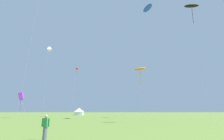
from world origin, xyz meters
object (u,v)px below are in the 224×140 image
at_px(kite_blue_parafoil, 148,8).
at_px(kite_white_delta, 49,49).
at_px(kite_purple_box, 22,96).
at_px(kite_red_parafoil, 78,69).
at_px(kite_orange_parafoil, 141,69).
at_px(person_spectator, 46,128).
at_px(kite_black_parafoil, 192,6).
at_px(festival_tent_left, 80,111).

height_order(kite_blue_parafoil, kite_white_delta, kite_blue_parafoil).
distance_m(kite_purple_box, kite_red_parafoil, 19.21).
height_order(kite_orange_parafoil, person_spectator, kite_orange_parafoil).
bearing_deg(kite_black_parafoil, kite_red_parafoil, 131.12).
bearing_deg(kite_purple_box, kite_black_parafoil, -29.18).
height_order(kite_purple_box, kite_red_parafoil, kite_red_parafoil).
bearing_deg(person_spectator, festival_tent_left, 98.74).
bearing_deg(festival_tent_left, kite_orange_parafoil, -51.90).
distance_m(kite_blue_parafoil, kite_black_parafoil, 16.89).
height_order(kite_purple_box, kite_blue_parafoil, kite_blue_parafoil).
distance_m(kite_orange_parafoil, festival_tent_left, 39.90).
distance_m(kite_black_parafoil, kite_white_delta, 47.51).
bearing_deg(person_spectator, kite_black_parafoil, 38.27).
height_order(kite_red_parafoil, festival_tent_left, kite_red_parafoil).
relative_size(kite_purple_box, kite_white_delta, 0.30).
height_order(kite_black_parafoil, kite_white_delta, kite_white_delta).
height_order(kite_orange_parafoil, festival_tent_left, kite_orange_parafoil).
height_order(kite_white_delta, festival_tent_left, kite_white_delta).
bearing_deg(kite_black_parafoil, festival_tent_left, 119.46).
height_order(kite_orange_parafoil, kite_black_parafoil, kite_black_parafoil).
distance_m(kite_blue_parafoil, person_spectator, 42.82).
bearing_deg(kite_orange_parafoil, kite_red_parafoil, 158.03).
distance_m(person_spectator, festival_tent_left, 68.06).
distance_m(kite_purple_box, festival_tent_left, 31.75).
bearing_deg(kite_white_delta, kite_orange_parafoil, -13.14).
bearing_deg(kite_white_delta, kite_purple_box, -121.27).
distance_m(kite_white_delta, festival_tent_left, 32.09).
bearing_deg(kite_white_delta, festival_tent_left, 71.38).
bearing_deg(kite_blue_parafoil, kite_black_parafoil, -70.69).
bearing_deg(kite_orange_parafoil, kite_purple_box, 178.99).
height_order(kite_red_parafoil, kite_white_delta, kite_white_delta).
relative_size(kite_orange_parafoil, festival_tent_left, 3.13).
xyz_separation_m(kite_red_parafoil, kite_orange_parafoil, (20.72, -8.36, -2.14)).
distance_m(kite_blue_parafoil, kite_orange_parafoil, 17.28).
bearing_deg(person_spectator, kite_blue_parafoil, 63.60).
distance_m(kite_red_parafoil, kite_white_delta, 12.43).
bearing_deg(kite_red_parafoil, person_spectator, -80.49).
height_order(kite_blue_parafoil, festival_tent_left, kite_blue_parafoil).
distance_m(kite_purple_box, kite_orange_parafoil, 35.95).
height_order(kite_red_parafoil, kite_orange_parafoil, kite_red_parafoil).
bearing_deg(person_spectator, kite_red_parafoil, 99.51).
relative_size(kite_blue_parafoil, kite_red_parafoil, 1.78).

